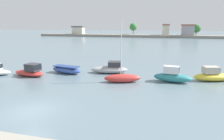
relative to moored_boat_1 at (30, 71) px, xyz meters
The scene contains 8 objects.
ground_plane 11.69m from the moored_boat_1, 53.61° to the right, with size 400.00×400.00×0.00m, color slate.
moored_boat_1 is the anchor object (origin of this frame).
moored_boat_2 4.75m from the moored_boat_1, 31.59° to the left, with size 4.97×2.44×1.05m.
moored_boat_3 10.84m from the moored_boat_1, 22.29° to the left, with size 5.49×2.92×1.66m.
moored_boat_4 12.57m from the moored_boat_1, ahead, with size 4.56×2.44×7.36m.
moored_boat_5 18.45m from the moored_boat_1, ahead, with size 4.57×1.95×1.95m.
moored_boat_6 23.49m from the moored_boat_1, ahead, with size 5.17×2.96×1.79m.
distant_shoreline 84.19m from the moored_boat_1, 84.61° to the left, with size 115.19×9.25×7.40m.
Camera 1 is at (9.58, -12.26, 6.81)m, focal length 30.69 mm.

